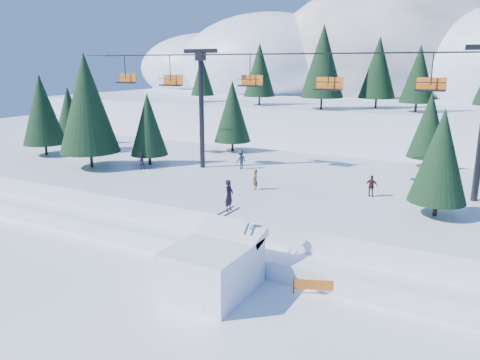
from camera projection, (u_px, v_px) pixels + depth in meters
The scene contains 10 objects.
ground at pixel (158, 304), 23.17m from camera, with size 160.00×160.00×0.00m, color white.
mid_shelf at pixel (295, 194), 38.21m from camera, with size 70.00×22.00×2.50m, color white.
berm at pixel (236, 241), 29.86m from camera, with size 70.00×6.00×1.10m, color white.
mountain_ridge at pixel (384, 74), 85.68m from camera, with size 119.00×60.39×26.46m.
jump_kicker at pixel (214, 266), 24.25m from camera, with size 3.79×5.16×5.69m.
chairlift at pixel (313, 94), 35.75m from camera, with size 46.00×3.21×10.28m.
conifer_stand at pixel (339, 123), 35.72m from camera, with size 62.46×18.60×10.26m.
distant_skiers at pixel (310, 170), 37.10m from camera, with size 30.22×8.39×1.87m.
banner_near at pixel (321, 285), 23.98m from camera, with size 2.65×1.14×0.90m.
banner_far at pixel (347, 279), 24.73m from camera, with size 2.77×0.77×0.90m.
Camera 1 is at (13.58, -16.49, 11.63)m, focal length 35.00 mm.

